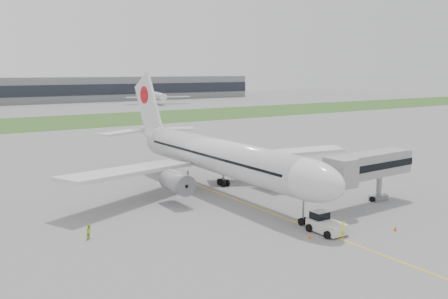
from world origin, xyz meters
TOP-DOWN VIEW (x-y plane):
  - ground at (0.00, 0.00)m, footprint 600.00×600.00m
  - apron_markings at (0.00, -5.00)m, footprint 70.00×70.00m
  - grass_strip at (0.00, 120.00)m, footprint 600.00×50.00m
  - airliner at (0.00, 4.87)m, footprint 48.13×53.95m
  - pushback_tug at (0.23, -18.35)m, footprint 3.02×4.41m
  - jet_bridge at (12.50, -13.20)m, footprint 15.70×5.15m
  - safety_cone_left at (-2.63, -18.95)m, footprint 0.36×0.36m
  - safety_cone_right at (7.27, -22.42)m, footprint 0.38×0.38m
  - ground_crew_near at (0.43, -20.80)m, footprint 0.72×0.50m
  - ground_crew_far at (-22.64, -5.97)m, footprint 1.03×1.01m
  - distant_aircraft_right at (78.24, 184.74)m, footprint 40.62×37.80m

SIDE VIEW (x-z plane):
  - ground at x=0.00m, z-range 0.00..0.00m
  - apron_markings at x=0.00m, z-range -0.02..0.02m
  - distant_aircraft_right at x=78.24m, z-range -6.49..6.49m
  - grass_strip at x=0.00m, z-range 0.00..0.02m
  - safety_cone_left at x=-2.63m, z-range 0.00..0.49m
  - safety_cone_right at x=7.27m, z-range 0.00..0.52m
  - ground_crew_far at x=-22.64m, z-range 0.00..1.68m
  - ground_crew_near at x=0.43m, z-range 0.00..1.91m
  - pushback_tug at x=0.23m, z-range -0.09..2.15m
  - jet_bridge at x=12.50m, z-range 1.74..9.01m
  - airliner at x=0.00m, z-range -3.28..14.60m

